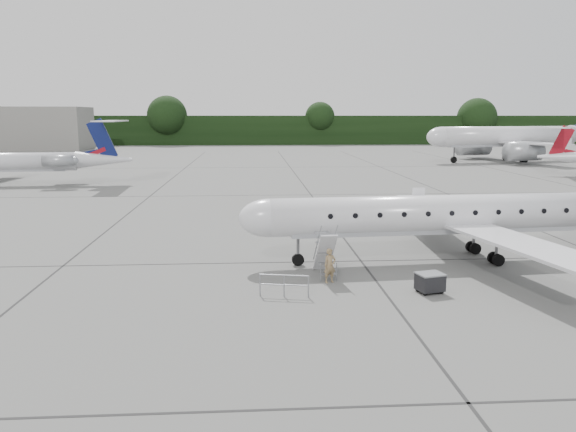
{
  "coord_description": "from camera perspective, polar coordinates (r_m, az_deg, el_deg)",
  "views": [
    {
      "loc": [
        -11.06,
        -27.41,
        8.07
      ],
      "look_at": [
        -8.97,
        4.62,
        2.3
      ],
      "focal_mm": 35.0,
      "sensor_mm": 36.0,
      "label": 1
    }
  ],
  "objects": [
    {
      "name": "terminal_building",
      "position": [
        149.55,
        -27.23,
        7.9
      ],
      "size": [
        40.0,
        14.0,
        10.0
      ],
      "primitive_type": "cube",
      "color": "slate",
      "rests_on": "ground"
    },
    {
      "name": "treeline",
      "position": [
        157.85,
        0.29,
        8.72
      ],
      "size": [
        260.0,
        4.0,
        8.0
      ],
      "primitive_type": "cube",
      "color": "black",
      "rests_on": "ground"
    },
    {
      "name": "baggage_cart",
      "position": [
        26.82,
        14.22,
        -6.55
      ],
      "size": [
        1.33,
        1.18,
        0.98
      ],
      "primitive_type": null,
      "rotation": [
        0.0,
        0.0,
        0.26
      ],
      "color": "black",
      "rests_on": "ground"
    },
    {
      "name": "bg_narrowbody",
      "position": [
        107.04,
        21.54,
        8.47
      ],
      "size": [
        38.95,
        31.75,
        12.31
      ],
      "primitive_type": null,
      "rotation": [
        0.0,
        0.0,
        0.23
      ],
      "color": "silver",
      "rests_on": "ground"
    },
    {
      "name": "passenger",
      "position": [
        27.52,
        4.27,
        -5.05
      ],
      "size": [
        0.71,
        0.57,
        1.7
      ],
      "primitive_type": "imported",
      "rotation": [
        0.0,
        0.0,
        0.3
      ],
      "color": "olive",
      "rests_on": "ground"
    },
    {
      "name": "main_regional_jet",
      "position": [
        32.88,
        18.04,
        2.06
      ],
      "size": [
        30.37,
        22.89,
        7.41
      ],
      "primitive_type": null,
      "rotation": [
        0.0,
        0.0,
        0.07
      ],
      "color": "silver",
      "rests_on": "ground"
    },
    {
      "name": "airstair",
      "position": [
        28.57,
        3.78,
        -3.83
      ],
      "size": [
        1.0,
        2.14,
        2.32
      ],
      "primitive_type": null,
      "rotation": [
        0.0,
        0.0,
        0.07
      ],
      "color": "silver",
      "rests_on": "ground"
    },
    {
      "name": "ground",
      "position": [
        30.64,
        17.66,
        -5.58
      ],
      "size": [
        320.0,
        320.0,
        0.0
      ],
      "primitive_type": "plane",
      "color": "slate",
      "rests_on": "ground"
    },
    {
      "name": "safety_railing",
      "position": [
        25.45,
        -0.4,
        -7.12
      ],
      "size": [
        2.18,
        0.5,
        1.0
      ],
      "primitive_type": null,
      "rotation": [
        0.0,
        0.0,
        -0.19
      ],
      "color": "gray",
      "rests_on": "ground"
    }
  ]
}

